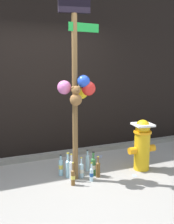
% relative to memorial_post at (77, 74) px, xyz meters
% --- Properties ---
extents(ground_plane, '(14.00, 14.00, 0.00)m').
position_rel_memorial_post_xyz_m(ground_plane, '(-0.16, -0.20, -1.60)').
color(ground_plane, gray).
extents(building_wall, '(10.00, 0.20, 3.67)m').
position_rel_memorial_post_xyz_m(building_wall, '(-0.16, 1.50, 0.24)').
color(building_wall, black).
rests_on(building_wall, ground_plane).
extents(curb_strip, '(8.00, 0.12, 0.08)m').
position_rel_memorial_post_xyz_m(curb_strip, '(-0.16, 1.06, -1.56)').
color(curb_strip, slate).
rests_on(curb_strip, ground_plane).
extents(memorial_post, '(0.61, 0.42, 2.78)m').
position_rel_memorial_post_xyz_m(memorial_post, '(0.00, 0.00, 0.00)').
color(memorial_post, brown).
rests_on(memorial_post, ground_plane).
extents(fire_hydrant, '(0.48, 0.34, 0.84)m').
position_rel_memorial_post_xyz_m(fire_hydrant, '(1.11, -0.06, -1.16)').
color(fire_hydrant, gold).
rests_on(fire_hydrant, ground_plane).
extents(bottle_0, '(0.08, 0.08, 0.39)m').
position_rel_memorial_post_xyz_m(bottle_0, '(0.27, 0.02, -1.44)').
color(bottle_0, '#337038').
rests_on(bottle_0, ground_plane).
extents(bottle_1, '(0.07, 0.07, 0.34)m').
position_rel_memorial_post_xyz_m(bottle_1, '(-0.20, 0.22, -1.45)').
color(bottle_1, '#93CCE0').
rests_on(bottle_1, ground_plane).
extents(bottle_2, '(0.06, 0.06, 0.35)m').
position_rel_memorial_post_xyz_m(bottle_2, '(-0.14, -0.18, -1.47)').
color(bottle_2, brown).
rests_on(bottle_2, ground_plane).
extents(bottle_3, '(0.07, 0.07, 0.39)m').
position_rel_memorial_post_xyz_m(bottle_3, '(-0.12, 0.11, -1.44)').
color(bottle_3, '#93CCE0').
rests_on(bottle_3, ground_plane).
extents(bottle_4, '(0.07, 0.07, 0.33)m').
position_rel_memorial_post_xyz_m(bottle_4, '(0.07, 0.02, -1.47)').
color(bottle_4, '#B2DBEA').
rests_on(bottle_4, ground_plane).
extents(bottle_5, '(0.07, 0.07, 0.34)m').
position_rel_memorial_post_xyz_m(bottle_5, '(0.31, -0.06, -1.46)').
color(bottle_5, brown).
rests_on(bottle_5, ground_plane).
extents(bottle_6, '(0.06, 0.06, 0.42)m').
position_rel_memorial_post_xyz_m(bottle_6, '(-0.11, -0.03, -1.42)').
color(bottle_6, silver).
rests_on(bottle_6, ground_plane).
extents(bottle_7, '(0.06, 0.06, 0.36)m').
position_rel_memorial_post_xyz_m(bottle_7, '(0.26, 0.22, -1.44)').
color(bottle_7, '#B2DBEA').
rests_on(bottle_7, ground_plane).
extents(bottle_8, '(0.06, 0.06, 0.29)m').
position_rel_memorial_post_xyz_m(bottle_8, '(0.16, -0.16, -1.48)').
color(bottle_8, '#B2DBEA').
rests_on(bottle_8, ground_plane).
extents(litter_1, '(0.09, 0.11, 0.01)m').
position_rel_memorial_post_xyz_m(litter_1, '(0.86, -0.25, -1.59)').
color(litter_1, '#8C99B2').
rests_on(litter_1, ground_plane).
extents(litter_2, '(0.17, 0.19, 0.01)m').
position_rel_memorial_post_xyz_m(litter_2, '(0.74, 0.76, -1.59)').
color(litter_2, '#8C99B2').
rests_on(litter_2, ground_plane).
extents(litter_3, '(0.13, 0.09, 0.01)m').
position_rel_memorial_post_xyz_m(litter_3, '(0.71, 0.83, -1.59)').
color(litter_3, '#8C99B2').
rests_on(litter_3, ground_plane).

